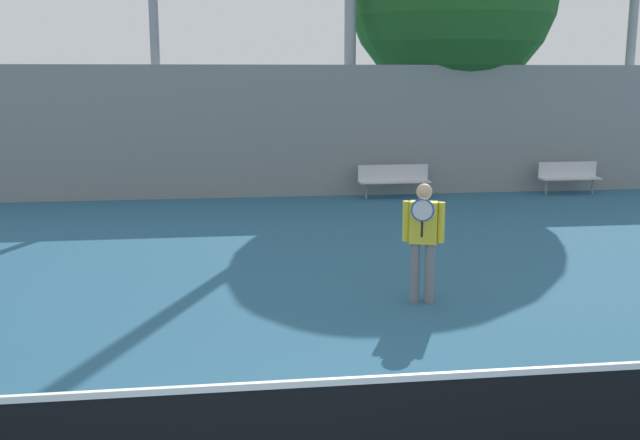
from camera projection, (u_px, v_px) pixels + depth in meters
The scene contains 4 objects.
tennis_player at pixel (423, 235), 10.23m from camera, with size 0.55×0.48×1.66m.
bench_courtside_near at pixel (394, 178), 19.08m from camera, with size 1.83×0.40×0.84m.
bench_courtside_far at pixel (569, 175), 19.70m from camera, with size 1.60×0.40×0.84m.
back_fence at pixel (228, 132), 18.87m from camera, with size 26.10×0.06×3.35m.
Camera 1 is at (-0.20, -4.99, 3.12)m, focal length 42.00 mm.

